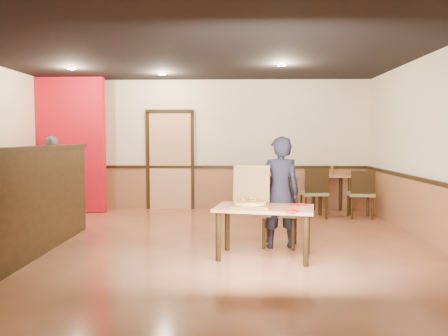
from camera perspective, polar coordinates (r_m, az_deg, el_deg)
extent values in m
plane|color=#C7754D|center=(6.20, -4.34, -10.54)|extent=(7.00, 7.00, 0.00)
plane|color=black|center=(6.13, -4.48, 15.68)|extent=(7.00, 7.00, 0.00)
plane|color=beige|center=(9.50, -2.22, 3.05)|extent=(7.00, 0.00, 7.00)
cube|color=#915B3A|center=(9.53, -2.21, -2.67)|extent=(7.00, 0.04, 0.90)
cube|color=black|center=(9.47, -2.23, 0.14)|extent=(7.00, 0.06, 0.06)
cube|color=#915B3A|center=(6.71, 26.79, -5.93)|extent=(0.04, 7.00, 0.90)
cube|color=black|center=(6.64, 26.76, -1.93)|extent=(0.06, 7.00, 0.06)
cube|color=tan|center=(9.55, -7.02, 0.93)|extent=(0.90, 0.06, 2.10)
cube|color=black|center=(6.40, -22.73, -4.01)|extent=(0.14, 3.00, 1.40)
cube|color=black|center=(6.34, -22.90, 2.45)|extent=(0.20, 3.10, 0.05)
cube|color=red|center=(9.64, -19.91, 2.83)|extent=(1.60, 0.20, 2.78)
cylinder|color=beige|center=(8.39, -19.30, 12.16)|extent=(0.14, 0.14, 0.02)
cylinder|color=beige|center=(8.68, -8.08, 12.06)|extent=(0.14, 0.14, 0.02)
cylinder|color=beige|center=(7.61, 7.59, 13.21)|extent=(0.14, 0.14, 0.02)
cube|color=#B9774D|center=(5.66, 5.28, -5.25)|extent=(1.36, 0.93, 0.04)
cylinder|color=black|center=(5.55, -0.75, -8.94)|extent=(0.07, 0.07, 0.63)
cylinder|color=black|center=(6.08, 0.43, -7.80)|extent=(0.07, 0.07, 0.63)
cylinder|color=black|center=(5.42, 10.69, -9.33)|extent=(0.07, 0.07, 0.63)
cylinder|color=black|center=(5.96, 10.83, -8.11)|extent=(0.07, 0.07, 0.63)
cube|color=olive|center=(6.31, 7.33, -5.78)|extent=(0.58, 0.58, 0.06)
cube|color=black|center=(6.49, 7.57, -3.14)|extent=(0.47, 0.14, 0.47)
cylinder|color=black|center=(6.19, 5.22, -8.57)|extent=(0.05, 0.05, 0.43)
cylinder|color=black|center=(6.58, 5.74, -7.81)|extent=(0.05, 0.05, 0.43)
cylinder|color=black|center=(6.14, 9.00, -8.69)|extent=(0.05, 0.05, 0.43)
cylinder|color=black|center=(6.54, 9.28, -7.92)|extent=(0.05, 0.05, 0.43)
cube|color=olive|center=(8.68, 11.63, -3.23)|extent=(0.51, 0.51, 0.06)
cube|color=black|center=(8.44, 12.03, -1.66)|extent=(0.46, 0.08, 0.46)
cylinder|color=black|center=(8.95, 12.52, -4.76)|extent=(0.05, 0.05, 0.42)
cylinder|color=black|center=(8.58, 13.22, -5.16)|extent=(0.05, 0.05, 0.42)
cylinder|color=black|center=(8.86, 10.05, -4.82)|extent=(0.05, 0.05, 0.42)
cylinder|color=black|center=(8.48, 10.64, -5.23)|extent=(0.05, 0.05, 0.42)
cube|color=olive|center=(8.88, 17.37, -3.25)|extent=(0.49, 0.49, 0.06)
cube|color=black|center=(8.65, 17.70, -1.77)|extent=(0.45, 0.07, 0.44)
cylinder|color=black|center=(9.14, 18.25, -4.73)|extent=(0.04, 0.04, 0.40)
cylinder|color=black|center=(8.77, 18.83, -5.10)|extent=(0.04, 0.04, 0.40)
cylinder|color=black|center=(9.06, 15.89, -4.75)|extent=(0.04, 0.04, 0.40)
cylinder|color=black|center=(8.69, 16.37, -5.13)|extent=(0.04, 0.04, 0.40)
cube|color=#B9774D|center=(9.27, 13.81, -0.93)|extent=(0.79, 0.79, 0.04)
cylinder|color=black|center=(8.95, 12.46, -3.65)|extent=(0.07, 0.07, 0.76)
cylinder|color=black|center=(9.52, 11.58, -3.19)|extent=(0.07, 0.07, 0.76)
cylinder|color=black|center=(9.12, 16.04, -3.57)|extent=(0.07, 0.07, 0.76)
cylinder|color=black|center=(9.67, 14.97, -3.13)|extent=(0.07, 0.07, 0.76)
imported|color=black|center=(6.18, 7.29, -3.19)|extent=(0.61, 0.43, 1.57)
imported|color=gray|center=(8.88, -21.57, -1.21)|extent=(0.42, 0.94, 1.59)
cube|color=brown|center=(5.63, 3.39, -4.91)|extent=(0.53, 0.53, 0.04)
cube|color=brown|center=(5.88, 3.60, -2.00)|extent=(0.49, 0.14, 0.48)
cylinder|color=#E49752|center=(5.63, 3.39, -4.59)|extent=(0.51, 0.51, 0.03)
cube|color=red|center=(5.35, 8.98, -5.58)|extent=(0.29, 0.29, 0.01)
cylinder|color=silver|center=(5.34, 8.66, -5.52)|extent=(0.08, 0.18, 0.01)
cube|color=silver|center=(5.35, 9.30, -5.54)|extent=(0.09, 0.20, 0.00)
cube|color=red|center=(5.84, 9.65, -4.78)|extent=(0.26, 0.26, 0.01)
cylinder|color=silver|center=(5.84, 9.35, -4.73)|extent=(0.03, 0.20, 0.01)
cube|color=silver|center=(5.84, 9.94, -4.74)|extent=(0.04, 0.22, 0.00)
cylinder|color=brown|center=(9.40, 13.94, -0.25)|extent=(0.06, 0.06, 0.16)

